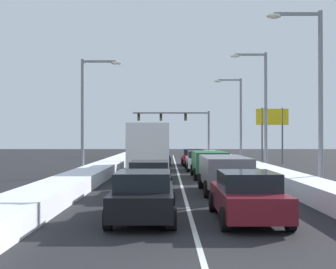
% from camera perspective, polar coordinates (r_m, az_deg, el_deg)
% --- Properties ---
extents(ground_plane, '(133.83, 133.83, 0.00)m').
position_cam_1_polar(ground_plane, '(27.72, 1.25, -5.69)').
color(ground_plane, black).
extents(lane_stripe_between_right_lane_and_center_lane, '(0.14, 56.62, 0.01)m').
position_cam_1_polar(lane_stripe_between_right_lane_and_center_lane, '(32.84, 1.01, -4.86)').
color(lane_stripe_between_right_lane_and_center_lane, silver).
rests_on(lane_stripe_between_right_lane_and_center_lane, ground).
extents(snow_bank_right_shoulder, '(1.56, 56.62, 0.77)m').
position_cam_1_polar(snow_bank_right_shoulder, '(33.36, 10.17, -4.13)').
color(snow_bank_right_shoulder, white).
rests_on(snow_bank_right_shoulder, ground).
extents(snow_bank_left_shoulder, '(1.86, 56.62, 0.72)m').
position_cam_1_polar(snow_bank_left_shoulder, '(33.13, -8.22, -4.21)').
color(snow_bank_left_shoulder, white).
rests_on(snow_bank_left_shoulder, ground).
extents(sedan_maroon_right_lane_nearest, '(2.00, 4.50, 1.51)m').
position_cam_1_polar(sedan_maroon_right_lane_nearest, '(13.39, 10.30, -8.07)').
color(sedan_maroon_right_lane_nearest, maroon).
rests_on(sedan_maroon_right_lane_nearest, ground).
extents(suv_gray_right_lane_second, '(2.16, 4.90, 1.67)m').
position_cam_1_polar(suv_gray_right_lane_second, '(19.90, 7.30, -4.83)').
color(suv_gray_right_lane_second, slate).
rests_on(suv_gray_right_lane_second, ground).
extents(suv_green_right_lane_third, '(2.16, 4.90, 1.67)m').
position_cam_1_polar(suv_green_right_lane_third, '(27.06, 5.27, -3.66)').
color(suv_green_right_lane_third, '#1E5633').
rests_on(suv_green_right_lane_third, ground).
extents(sedan_white_right_lane_fourth, '(2.00, 4.50, 1.51)m').
position_cam_1_polar(sedan_white_right_lane_fourth, '(33.35, 3.86, -3.49)').
color(sedan_white_right_lane_fourth, silver).
rests_on(sedan_white_right_lane_fourth, ground).
extents(sedan_red_right_lane_fifth, '(2.00, 4.50, 1.51)m').
position_cam_1_polar(sedan_red_right_lane_fifth, '(39.08, 3.07, -3.04)').
color(sedan_red_right_lane_fifth, maroon).
rests_on(sedan_red_right_lane_fifth, ground).
extents(sedan_black_center_lane_nearest, '(2.00, 4.50, 1.51)m').
position_cam_1_polar(sedan_black_center_lane_nearest, '(13.32, -3.57, -8.12)').
color(sedan_black_center_lane_nearest, black).
rests_on(sedan_black_center_lane_nearest, ground).
extents(sedan_tan_center_lane_second, '(2.00, 4.50, 1.51)m').
position_cam_1_polar(sedan_tan_center_lane_second, '(19.01, -2.73, -5.81)').
color(sedan_tan_center_lane_second, '#937F60').
rests_on(sedan_tan_center_lane_second, ground).
extents(box_truck_center_lane_third, '(2.53, 7.20, 3.36)m').
position_cam_1_polar(box_truck_center_lane_third, '(26.31, -2.68, -1.83)').
color(box_truck_center_lane_third, '#B7BABF').
rests_on(box_truck_center_lane_third, ground).
extents(suv_charcoal_center_lane_fourth, '(2.16, 4.90, 1.67)m').
position_cam_1_polar(suv_charcoal_center_lane_fourth, '(33.88, -2.20, -3.01)').
color(suv_charcoal_center_lane_fourth, '#38383D').
rests_on(suv_charcoal_center_lane_fourth, ground).
extents(sedan_navy_center_lane_fifth, '(2.00, 4.50, 1.51)m').
position_cam_1_polar(sedan_navy_center_lane_fifth, '(40.53, -1.30, -2.94)').
color(sedan_navy_center_lane_fifth, navy).
rests_on(sedan_navy_center_lane_fifth, ground).
extents(traffic_light_gantry, '(10.60, 0.47, 6.20)m').
position_cam_1_polar(traffic_light_gantry, '(58.53, 1.61, 1.71)').
color(traffic_light_gantry, slate).
rests_on(traffic_light_gantry, ground).
extents(street_lamp_right_near, '(2.66, 0.36, 8.50)m').
position_cam_1_polar(street_lamp_right_near, '(21.15, 18.65, 6.43)').
color(street_lamp_right_near, gray).
rests_on(street_lamp_right_near, ground).
extents(street_lamp_right_mid, '(2.66, 0.36, 8.61)m').
position_cam_1_polar(street_lamp_right_mid, '(30.99, 12.10, 4.35)').
color(street_lamp_right_mid, gray).
rests_on(street_lamp_right_mid, ground).
extents(street_lamp_right_far, '(2.66, 0.36, 8.20)m').
position_cam_1_polar(street_lamp_right_far, '(41.06, 9.00, 2.88)').
color(street_lamp_right_far, gray).
rests_on(street_lamp_right_far, ground).
extents(street_lamp_left_mid, '(2.66, 0.36, 7.68)m').
position_cam_1_polar(street_lamp_left_mid, '(28.29, -10.88, 3.81)').
color(street_lamp_left_mid, gray).
rests_on(street_lamp_left_mid, ground).
extents(roadside_sign_right, '(3.20, 0.16, 5.50)m').
position_cam_1_polar(roadside_sign_right, '(43.18, 13.55, 1.54)').
color(roadside_sign_right, '#59595B').
rests_on(roadside_sign_right, ground).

